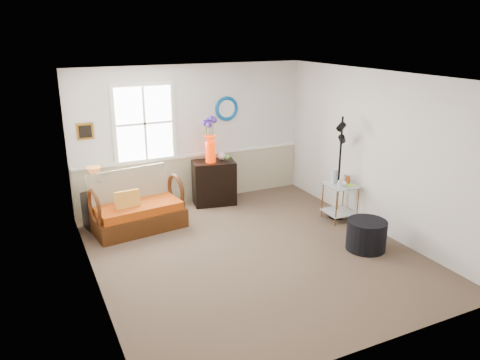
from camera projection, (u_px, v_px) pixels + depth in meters
name	position (u px, v px, depth m)	size (l,w,h in m)	color
floor	(252.00, 252.00, 7.03)	(4.50, 5.00, 0.01)	brown
ceiling	(254.00, 76.00, 6.23)	(4.50, 5.00, 0.01)	white
walls	(253.00, 169.00, 6.63)	(4.51, 5.01, 2.60)	silver
wainscot	(194.00, 178.00, 9.02)	(4.46, 0.02, 0.90)	tan
chair_rail	(193.00, 155.00, 8.87)	(4.46, 0.04, 0.06)	white
window	(144.00, 123.00, 8.29)	(1.14, 0.06, 1.44)	white
picture	(85.00, 131.00, 7.89)	(0.28, 0.03, 0.28)	#C07E21
mirror	(226.00, 109.00, 8.91)	(0.47, 0.47, 0.07)	#0375C0
loveseat	(137.00, 201.00, 7.73)	(1.47, 0.83, 0.96)	#49240B
throw_pillow	(128.00, 203.00, 7.57)	(0.40, 0.10, 0.40)	#C1630B
lamp_stand	(95.00, 210.00, 7.83)	(0.34, 0.34, 0.60)	black
table_lamp	(95.00, 180.00, 7.67)	(0.25, 0.25, 0.45)	#C2722E
potted_plant	(101.00, 185.00, 7.75)	(0.30, 0.33, 0.26)	#558236
cabinet	(214.00, 182.00, 8.88)	(0.78, 0.50, 0.84)	black
flower_vase	(210.00, 140.00, 8.58)	(0.25, 0.25, 0.84)	#EE2900
side_table	(340.00, 202.00, 8.13)	(0.51, 0.51, 0.65)	#AD7B34
tabletop_items	(342.00, 177.00, 8.04)	(0.39, 0.39, 0.23)	silver
floor_lamp	(339.00, 169.00, 8.05)	(0.26, 0.26, 1.81)	black
ottoman	(366.00, 235.00, 7.07)	(0.60, 0.60, 0.46)	black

